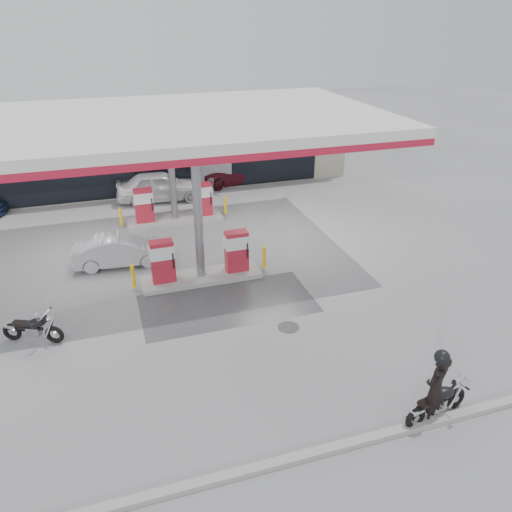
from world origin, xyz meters
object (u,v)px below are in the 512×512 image
Objects in this scene: parked_motorcycle at (33,329)px; attendant at (212,194)px; pump_island_near at (201,262)px; biker_main at (436,388)px; hatchback_silver at (120,250)px; sedan_white at (160,186)px; pump_island_far at (174,208)px; parked_car_right at (237,171)px; main_motorcycle at (438,403)px.

attendant is at bearing 74.17° from parked_motorcycle.
pump_island_near is 2.76× the size of parked_motorcycle.
biker_main is at bearing -66.00° from pump_island_near.
pump_island_near is 1.39× the size of hatchback_silver.
parked_motorcycle is 12.14m from attendant.
pump_island_far is at bearing -172.36° from sedan_white.
sedan_white is 3.16m from attendant.
parked_car_right is (7.30, 8.71, 0.04)m from hatchback_silver.
main_motorcycle is 0.54× the size of hatchback_silver.
parked_car_right is (4.50, 4.91, -0.06)m from pump_island_far.
pump_island_near is at bearing 149.45° from parked_car_right.
biker_main reaches higher than main_motorcycle.
pump_island_near is 9.20m from sedan_white.
parked_motorcycle is at bearing -124.54° from pump_island_far.
parked_motorcycle is (-9.84, 6.48, -0.01)m from main_motorcycle.
biker_main is 18.50m from sedan_white.
biker_main reaches higher than parked_car_right.
attendant is (7.78, 9.31, 0.39)m from parked_motorcycle.
pump_island_near and pump_island_far have the same top height.
main_motorcycle is 18.50m from sedan_white.
parked_car_right is (10.22, 13.22, 0.20)m from parked_motorcycle.
parked_motorcycle is at bearing 145.19° from attendant.
biker_main is at bearing 170.21° from parked_car_right.
main_motorcycle is 11.78m from parked_motorcycle.
sedan_white is (-4.32, 17.99, 0.32)m from main_motorcycle.
parked_car_right reaches higher than hatchback_silver.
biker_main is at bearing -75.15° from pump_island_far.
biker_main reaches higher than pump_island_far.
parked_car_right is (2.43, 3.91, -0.19)m from attendant.
pump_island_near is 9.67m from biker_main.
pump_island_far reaches higher than sedan_white.
pump_island_near reaches higher than hatchback_silver.
main_motorcycle is (4.12, -8.79, -0.25)m from pump_island_near.
biker_main is (3.93, -14.83, 0.28)m from pump_island_far.
parked_motorcycle is at bearing -158.02° from pump_island_near.
hatchback_silver is (-6.73, 11.03, -0.39)m from biker_main.
pump_island_near is 11.80m from parked_car_right.
pump_island_near is 6.17m from parked_motorcycle.
biker_main reaches higher than sedan_white.
biker_main is at bearing -178.87° from main_motorcycle.
parked_motorcycle is at bearing -57.93° from biker_main.
pump_island_near is 1.00× the size of pump_island_far.
pump_island_near reaches higher than parked_car_right.
biker_main is at bearing -163.07° from sedan_white.
parked_motorcycle is at bearing 135.14° from main_motorcycle.
hatchback_silver is at bearing 139.72° from attendant.
attendant is at bearing 73.56° from pump_island_near.
sedan_white is (-0.20, 3.20, 0.07)m from pump_island_far.
parked_motorcycle is at bearing 134.15° from parked_car_right.
pump_island_near is 6.00m from pump_island_far.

